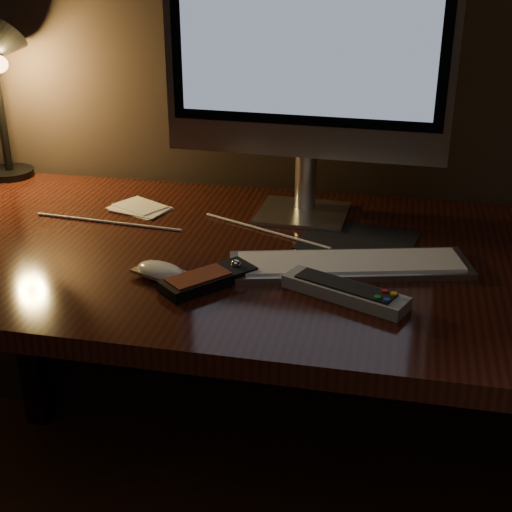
% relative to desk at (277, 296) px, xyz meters
% --- Properties ---
extents(desk, '(1.60, 0.75, 0.75)m').
position_rel_desk_xyz_m(desk, '(0.00, 0.00, 0.00)').
color(desk, black).
rests_on(desk, ground).
extents(monitor, '(0.59, 0.18, 0.62)m').
position_rel_desk_xyz_m(monitor, '(0.03, 0.14, 0.49)').
color(monitor, silver).
rests_on(monitor, desk).
extents(keyboard, '(0.46, 0.23, 0.02)m').
position_rel_desk_xyz_m(keyboard, '(0.15, -0.11, 0.14)').
color(keyboard, silver).
rests_on(keyboard, desk).
extents(mousepad, '(0.25, 0.21, 0.00)m').
position_rel_desk_xyz_m(mousepad, '(0.16, 0.03, 0.13)').
color(mousepad, black).
rests_on(mousepad, desk).
extents(mouse, '(0.12, 0.09, 0.02)m').
position_rel_desk_xyz_m(mouse, '(-0.17, -0.22, 0.14)').
color(mouse, white).
rests_on(mouse, desk).
extents(media_remote, '(0.16, 0.17, 0.03)m').
position_rel_desk_xyz_m(media_remote, '(-0.08, -0.23, 0.14)').
color(media_remote, black).
rests_on(media_remote, desk).
extents(tv_remote, '(0.22, 0.14, 0.03)m').
position_rel_desk_xyz_m(tv_remote, '(0.16, -0.23, 0.14)').
color(tv_remote, '#96999C').
rests_on(tv_remote, desk).
extents(papers, '(0.15, 0.13, 0.01)m').
position_rel_desk_xyz_m(papers, '(-0.33, 0.11, 0.13)').
color(papers, white).
rests_on(papers, desk).
extents(cable, '(0.63, 0.19, 0.01)m').
position_rel_desk_xyz_m(cable, '(-0.20, 0.01, 0.13)').
color(cable, white).
rests_on(cable, desk).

